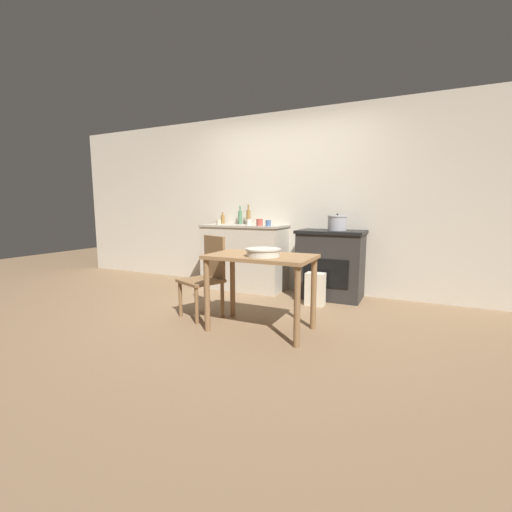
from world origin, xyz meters
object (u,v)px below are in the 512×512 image
at_px(stove, 331,264).
at_px(bottle_mid_left, 223,219).
at_px(chair, 207,275).
at_px(mixing_bowl_large, 263,252).
at_px(work_table, 261,268).
at_px(stock_pot, 337,223).
at_px(cup_center, 219,222).
at_px(cup_mid_right, 268,223).
at_px(bottle_far_left, 248,217).
at_px(flour_sack, 315,289).
at_px(cup_center_right, 249,222).
at_px(bottle_left, 240,217).
at_px(cup_center_left, 260,222).

relative_size(stove, bottle_mid_left, 5.02).
relative_size(chair, mixing_bowl_large, 2.69).
distance_m(work_table, stock_pot, 1.61).
relative_size(stove, cup_center, 11.89).
distance_m(work_table, cup_mid_right, 1.43).
relative_size(stock_pot, bottle_far_left, 0.85).
bearing_deg(flour_sack, bottle_far_left, 154.91).
height_order(mixing_bowl_large, cup_center_right, cup_center_right).
relative_size(bottle_far_left, bottle_left, 1.07).
height_order(mixing_bowl_large, bottle_far_left, bottle_far_left).
height_order(stock_pot, bottle_far_left, bottle_far_left).
distance_m(flour_sack, cup_center_right, 1.34).
relative_size(work_table, cup_center_right, 11.79).
xyz_separation_m(stock_pot, bottle_far_left, (-1.35, 0.12, 0.06)).
height_order(work_table, cup_mid_right, cup_mid_right).
xyz_separation_m(work_table, cup_center, (-1.27, 1.31, 0.37)).
xyz_separation_m(stove, cup_mid_right, (-0.81, -0.22, 0.54)).
xyz_separation_m(bottle_mid_left, cup_center_left, (0.80, -0.35, -0.02)).
height_order(bottle_mid_left, cup_center_left, bottle_mid_left).
distance_m(flour_sack, cup_center_left, 1.21).
bearing_deg(cup_center_right, stock_pot, 8.20).
height_order(chair, cup_center_right, cup_center_right).
height_order(work_table, flour_sack, work_table).
distance_m(stock_pot, bottle_mid_left, 1.83).
height_order(bottle_far_left, bottle_left, bottle_far_left).
bearing_deg(cup_mid_right, bottle_left, 149.88).
height_order(stove, bottle_far_left, bottle_far_left).
xyz_separation_m(cup_center_left, cup_center, (-0.64, -0.02, -0.01)).
bearing_deg(work_table, bottle_far_left, 120.30).
height_order(chair, cup_center_left, cup_center_left).
height_order(cup_center_left, cup_mid_right, cup_center_left).
xyz_separation_m(flour_sack, bottle_far_left, (-1.20, 0.56, 0.86)).
height_order(cup_center, cup_center_right, cup_center_right).
xyz_separation_m(stock_pot, bottle_left, (-1.50, 0.14, 0.05)).
bearing_deg(cup_center, cup_mid_right, -0.92).
height_order(work_table, cup_center, cup_center).
relative_size(work_table, bottle_mid_left, 5.62).
height_order(stove, mixing_bowl_large, stove).
bearing_deg(stove, cup_center, -172.73).
distance_m(mixing_bowl_large, cup_center_right, 1.67).
height_order(cup_center_left, cup_center_right, cup_center_left).
xyz_separation_m(bottle_left, cup_center_left, (0.48, -0.33, -0.06)).
height_order(stove, bottle_mid_left, bottle_mid_left).
height_order(chair, cup_mid_right, cup_mid_right).
bearing_deg(bottle_far_left, chair, -81.28).
bearing_deg(stock_pot, mixing_bowl_large, -101.86).
bearing_deg(flour_sack, cup_center, 171.39).
xyz_separation_m(bottle_mid_left, cup_mid_right, (0.95, -0.39, -0.03)).
height_order(bottle_far_left, cup_mid_right, bottle_far_left).
bearing_deg(cup_center, stove, 7.27).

